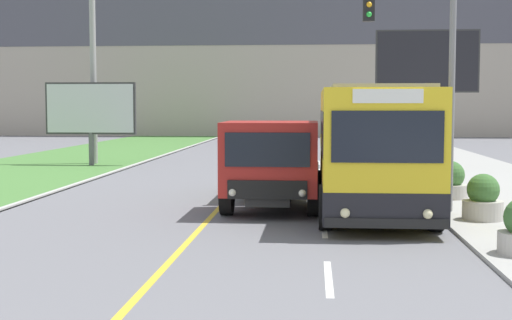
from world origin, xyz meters
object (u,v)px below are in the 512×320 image
billboard_large (427,65)px  billboard_small (91,110)px  traffic_light_mast (426,61)px  planter_round_second (483,200)px  utility_pole_far (93,43)px  city_bus (374,152)px  planter_round_far (428,169)px  planter_round_third (450,182)px  dump_truck (273,164)px

billboard_large → billboard_small: 15.81m
traffic_light_mast → planter_round_second: bearing=-48.0°
utility_pole_far → traffic_light_mast: (12.96, -14.42, -1.80)m
city_bus → billboard_small: bearing=128.8°
billboard_large → planter_round_far: 10.87m
planter_round_third → utility_pole_far: bearing=140.0°
utility_pole_far → billboard_small: 3.23m
planter_round_second → planter_round_far: bearing=90.3°
city_bus → billboard_small: size_ratio=1.45×
dump_truck → billboard_large: size_ratio=1.10×
billboard_large → planter_round_far: (-1.46, -9.97, -4.08)m
planter_round_far → city_bus: bearing=-108.4°
traffic_light_mast → city_bus: bearing=-147.6°
dump_truck → planter_round_third: 5.37m
utility_pole_far → billboard_small: utility_pole_far is taller
planter_round_second → traffic_light_mast: bearing=132.0°
planter_round_far → billboard_small: bearing=153.2°
traffic_light_mast → planter_round_third: bearing=66.1°
planter_round_third → billboard_small: bearing=142.0°
planter_round_second → planter_round_far: (-0.05, 7.73, 0.01)m
billboard_small → planter_round_third: 17.82m
billboard_large → utility_pole_far: bearing=-172.7°
traffic_light_mast → planter_round_far: size_ratio=5.40×
utility_pole_far → planter_round_far: 16.95m
city_bus → planter_round_second: 2.72m
utility_pole_far → traffic_light_mast: size_ratio=1.85×
dump_truck → traffic_light_mast: (3.84, -0.69, 2.63)m
city_bus → planter_round_third: bearing=54.3°
utility_pole_far → billboard_large: utility_pole_far is taller
billboard_small → planter_round_far: (13.93, -7.03, -1.97)m
billboard_large → traffic_light_mast: bearing=-98.9°
city_bus → billboard_large: (3.88, 17.25, 3.03)m
traffic_light_mast → planter_round_third: traffic_light_mast is taller
planter_round_third → planter_round_far: 3.87m
traffic_light_mast → planter_round_far: (1.11, 6.44, -3.26)m
city_bus → dump_truck: 2.98m
billboard_small → planter_round_far: size_ratio=3.70×
utility_pole_far → planter_round_far: bearing=-29.5°
traffic_light_mast → billboard_small: bearing=133.6°
dump_truck → billboard_small: bearing=125.1°
planter_round_third → dump_truck: bearing=-159.3°
traffic_light_mast → planter_round_second: (1.16, -1.29, -3.27)m
billboard_large → dump_truck: bearing=-112.2°
utility_pole_far → planter_round_second: bearing=-48.0°
utility_pole_far → city_bus: bearing=-52.6°
utility_pole_far → planter_round_far: (14.08, -7.97, -5.06)m
planter_round_third → planter_round_far: bearing=90.4°
city_bus → planter_round_far: bearing=71.6°
dump_truck → planter_round_third: dump_truck is taller
utility_pole_far → planter_round_third: bearing=-40.0°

